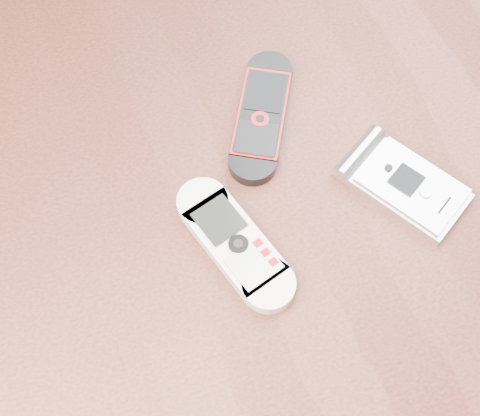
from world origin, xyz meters
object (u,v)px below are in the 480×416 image
object	(u,v)px
motorola_razr	(408,186)
nokia_white	(235,243)
nokia_black_red	(261,115)
table	(235,258)

from	to	relation	value
motorola_razr	nokia_white	bearing A→B (deg)	148.97
nokia_white	nokia_black_red	xyz separation A→B (m)	(0.07, 0.12, -0.00)
nokia_black_red	motorola_razr	distance (m)	0.15
nokia_white	nokia_black_red	world-z (taller)	nokia_white
nokia_black_red	motorola_razr	size ratio (longest dim) A/B	1.26
table	nokia_white	distance (m)	0.12
nokia_white	motorola_razr	size ratio (longest dim) A/B	1.21
motorola_razr	nokia_black_red	bearing A→B (deg)	98.88
nokia_black_red	motorola_razr	xyz separation A→B (m)	(0.10, -0.12, 0.00)
table	motorola_razr	bearing A→B (deg)	-11.15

